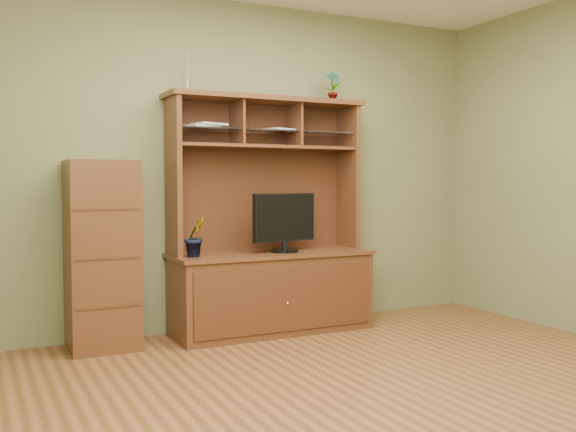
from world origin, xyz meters
TOP-DOWN VIEW (x-y plane):
  - room at (0.00, 0.00)m, footprint 4.54×4.04m
  - media_hutch at (0.09, 1.73)m, footprint 1.66×0.61m
  - monitor at (0.18, 1.65)m, footprint 0.59×0.23m
  - orchid_plant at (-0.57, 1.65)m, footprint 0.21×0.19m
  - top_plant at (0.72, 1.80)m, footprint 0.16×0.13m
  - reed_diffuser at (-0.57, 1.81)m, footprint 0.06×0.06m
  - magazines at (-0.22, 1.81)m, footprint 0.99×0.28m
  - side_cabinet at (-1.23, 1.76)m, footprint 0.49×0.45m

SIDE VIEW (x-z plane):
  - media_hutch at x=0.09m, z-range -0.43..1.47m
  - side_cabinet at x=-1.23m, z-range 0.00..1.37m
  - orchid_plant at x=-0.57m, z-range 0.65..0.96m
  - monitor at x=0.18m, z-range 0.66..1.14m
  - room at x=0.00m, z-range -0.02..2.72m
  - magazines at x=-0.22m, z-range 1.63..1.67m
  - reed_diffuser at x=-0.57m, z-range 1.87..2.17m
  - top_plant at x=0.72m, z-range 1.90..2.17m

